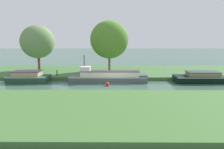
% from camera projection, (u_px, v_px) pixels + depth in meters
% --- Properties ---
extents(ground_plane, '(120.00, 120.00, 0.00)m').
position_uv_depth(ground_plane, '(114.00, 84.00, 24.46)').
color(ground_plane, '#3C5E4D').
extents(riverbank_far, '(72.00, 10.00, 0.40)m').
position_uv_depth(riverbank_far, '(114.00, 72.00, 31.30)').
color(riverbank_far, '#416A38').
rests_on(riverbank_far, ground_plane).
extents(riverbank_near, '(72.00, 10.00, 0.40)m').
position_uv_depth(riverbank_near, '(115.00, 111.00, 15.57)').
color(riverbank_near, '#426C33').
rests_on(riverbank_near, ground_plane).
extents(slate_barge, '(9.05, 1.53, 1.83)m').
position_uv_depth(slate_barge, '(108.00, 77.00, 25.53)').
color(slate_barge, '#4B5454').
rests_on(slate_barge, ground_plane).
extents(forest_narrowboat, '(4.62, 2.30, 1.29)m').
position_uv_depth(forest_narrowboat, '(29.00, 77.00, 25.61)').
color(forest_narrowboat, '#214230').
rests_on(forest_narrowboat, ground_plane).
extents(black_cruiser, '(5.81, 2.19, 1.27)m').
position_uv_depth(black_cruiser, '(200.00, 78.00, 25.46)').
color(black_cruiser, black).
rests_on(black_cruiser, ground_plane).
extents(willow_tree_left, '(4.80, 3.90, 6.34)m').
position_uv_depth(willow_tree_left, '(37.00, 42.00, 30.74)').
color(willow_tree_left, brown).
rests_on(willow_tree_left, riverbank_far).
extents(willow_tree_centre, '(5.23, 4.30, 6.94)m').
position_uv_depth(willow_tree_centre, '(109.00, 40.00, 30.03)').
color(willow_tree_centre, brown).
rests_on(willow_tree_centre, riverbank_far).
extents(lamp_post, '(0.24, 0.24, 2.71)m').
position_uv_depth(lamp_post, '(84.00, 61.00, 27.69)').
color(lamp_post, '#333338').
rests_on(lamp_post, riverbank_far).
extents(mooring_post_near, '(0.13, 0.13, 0.75)m').
position_uv_depth(mooring_post_near, '(57.00, 73.00, 27.11)').
color(mooring_post_near, '#423629').
rests_on(mooring_post_near, riverbank_far).
extents(mooring_post_far, '(0.16, 0.16, 0.64)m').
position_uv_depth(mooring_post_far, '(42.00, 73.00, 27.13)').
color(mooring_post_far, '#4B3B32').
rests_on(mooring_post_far, riverbank_far).
extents(channel_buoy, '(0.40, 0.40, 0.40)m').
position_uv_depth(channel_buoy, '(107.00, 84.00, 23.70)').
color(channel_buoy, red).
rests_on(channel_buoy, ground_plane).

